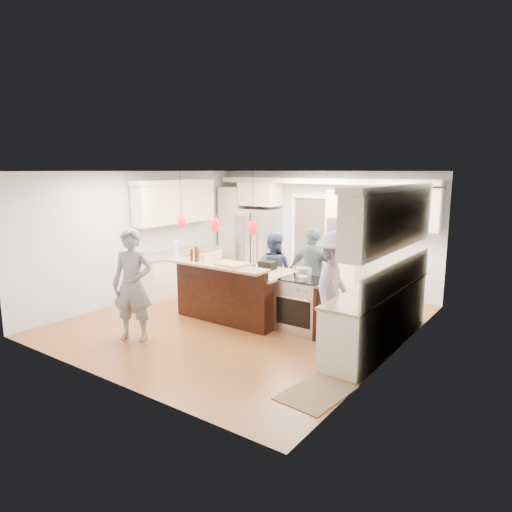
{
  "coord_description": "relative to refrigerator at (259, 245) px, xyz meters",
  "views": [
    {
      "loc": [
        4.82,
        -6.42,
        2.72
      ],
      "look_at": [
        0.0,
        0.35,
        1.15
      ],
      "focal_mm": 32.0,
      "sensor_mm": 36.0,
      "label": 1
    }
  ],
  "objects": [
    {
      "name": "ground_plane",
      "position": [
        1.55,
        -2.64,
        -0.9
      ],
      "size": [
        6.0,
        6.0,
        0.0
      ],
      "primitive_type": "plane",
      "color": "#9D592B",
      "rests_on": "ground"
    },
    {
      "name": "kitchen_island",
      "position": [
        1.3,
        -2.57,
        -0.41
      ],
      "size": [
        2.1,
        1.46,
        1.12
      ],
      "color": "black",
      "rests_on": "ground"
    },
    {
      "name": "beer_bottle_c",
      "position": [
        0.84,
        -3.1,
        0.32
      ],
      "size": [
        0.07,
        0.07,
        0.21
      ],
      "primitive_type": "cylinder",
      "rotation": [
        0.0,
        0.0,
        0.43
      ],
      "color": "#4E240E",
      "rests_on": "kitchen_island"
    },
    {
      "name": "refrigerator",
      "position": [
        0.0,
        0.0,
        0.0
      ],
      "size": [
        0.9,
        0.7,
        1.8
      ],
      "primitive_type": "cube",
      "color": "#B7B7BC",
      "rests_on": "ground"
    },
    {
      "name": "floor_rug",
      "position": [
        3.95,
        -4.37,
        -0.89
      ],
      "size": [
        0.75,
        1.02,
        0.01
      ],
      "primitive_type": "cube",
      "rotation": [
        0.0,
        0.0,
        -0.1
      ],
      "color": "#866849",
      "rests_on": "ground"
    },
    {
      "name": "beer_bottle_a",
      "position": [
        0.77,
        -3.19,
        0.33
      ],
      "size": [
        0.06,
        0.06,
        0.22
      ],
      "primitive_type": "cylinder",
      "rotation": [
        0.0,
        0.0,
        -0.1
      ],
      "color": "#4E240E",
      "rests_on": "kitchen_island"
    },
    {
      "name": "person_range_side",
      "position": [
        3.37,
        -2.7,
        0.01
      ],
      "size": [
        0.83,
        1.25,
        1.81
      ],
      "primitive_type": "imported",
      "rotation": [
        0.0,
        0.0,
        1.71
      ],
      "color": "gray",
      "rests_on": "ground"
    },
    {
      "name": "beer_bottle_b",
      "position": [
        0.89,
        -3.2,
        0.36
      ],
      "size": [
        0.09,
        0.09,
        0.27
      ],
      "primitive_type": "cylinder",
      "rotation": [
        0.0,
        0.0,
        -0.3
      ],
      "color": "#4E240E",
      "rests_on": "kitchen_island"
    },
    {
      "name": "pot_large",
      "position": [
        2.61,
        -2.38,
        0.1
      ],
      "size": [
        0.27,
        0.27,
        0.16
      ],
      "primitive_type": "cylinder",
      "color": "#B7B7BC",
      "rests_on": "island_range"
    },
    {
      "name": "person_far_left",
      "position": [
        1.61,
        -1.79,
        -0.13
      ],
      "size": [
        0.87,
        0.75,
        1.53
      ],
      "primitive_type": "imported",
      "rotation": [
        0.0,
        0.0,
        3.39
      ],
      "color": "navy",
      "rests_on": "ground"
    },
    {
      "name": "oven_column",
      "position": [
        2.3,
        0.03,
        0.25
      ],
      "size": [
        0.72,
        0.69,
        2.3
      ],
      "color": "#F6E5C8",
      "rests_on": "ground"
    },
    {
      "name": "island_range",
      "position": [
        2.71,
        -2.49,
        -0.44
      ],
      "size": [
        0.82,
        0.71,
        0.92
      ],
      "color": "#B7B7BC",
      "rests_on": "ground"
    },
    {
      "name": "cutting_board",
      "position": [
        1.62,
        -3.11,
        0.24
      ],
      "size": [
        0.54,
        0.41,
        0.04
      ],
      "primitive_type": "cube",
      "rotation": [
        0.0,
        0.0,
        -0.08
      ],
      "color": "tan",
      "rests_on": "kitchen_island"
    },
    {
      "name": "room_shell",
      "position": [
        1.55,
        -2.64,
        0.92
      ],
      "size": [
        5.54,
        6.04,
        2.72
      ],
      "color": "#B2BCC6",
      "rests_on": "ground"
    },
    {
      "name": "pot_small",
      "position": [
        2.77,
        -2.68,
        0.06
      ],
      "size": [
        0.18,
        0.18,
        0.09
      ],
      "primitive_type": "cylinder",
      "color": "#B7B7BC",
      "rests_on": "island_range"
    },
    {
      "name": "pendant_lights",
      "position": [
        1.3,
        -3.15,
        0.9
      ],
      "size": [
        1.75,
        0.15,
        1.03
      ],
      "color": "black",
      "rests_on": "ground"
    },
    {
      "name": "back_upper_cabinets",
      "position": [
        0.8,
        0.12,
        0.77
      ],
      "size": [
        5.3,
        0.61,
        2.54
      ],
      "color": "#F6E5C8",
      "rests_on": "ground"
    },
    {
      "name": "drink_can",
      "position": [
        1.05,
        -3.2,
        0.28
      ],
      "size": [
        0.08,
        0.08,
        0.12
      ],
      "primitive_type": "cylinder",
      "rotation": [
        0.0,
        0.0,
        0.43
      ],
      "color": "#B7B7BC",
      "rests_on": "kitchen_island"
    },
    {
      "name": "person_bar_end",
      "position": [
        0.65,
        -4.44,
        0.01
      ],
      "size": [
        0.79,
        0.68,
        1.81
      ],
      "primitive_type": "imported",
      "rotation": [
        0.0,
        0.0,
        0.47
      ],
      "color": "slate",
      "rests_on": "ground"
    },
    {
      "name": "water_bottle",
      "position": [
        0.41,
        -3.21,
        0.39
      ],
      "size": [
        0.1,
        0.1,
        0.33
      ],
      "primitive_type": "cylinder",
      "rotation": [
        0.0,
        0.0,
        -0.43
      ],
      "color": "silver",
      "rests_on": "kitchen_island"
    },
    {
      "name": "left_cabinets",
      "position": [
        -0.89,
        -1.84,
        0.16
      ],
      "size": [
        0.64,
        2.3,
        2.51
      ],
      "color": "#F6E5C8",
      "rests_on": "ground"
    },
    {
      "name": "person_far_right",
      "position": [
        2.5,
        -1.79,
        -0.04
      ],
      "size": [
        1.03,
        0.49,
        1.71
      ],
      "primitive_type": "imported",
      "rotation": [
        0.0,
        0.0,
        3.21
      ],
      "color": "slate",
      "rests_on": "ground"
    },
    {
      "name": "right_counter_run",
      "position": [
        3.99,
        -2.34,
        0.16
      ],
      "size": [
        0.64,
        3.1,
        2.51
      ],
      "color": "#F6E5C8",
      "rests_on": "ground"
    }
  ]
}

